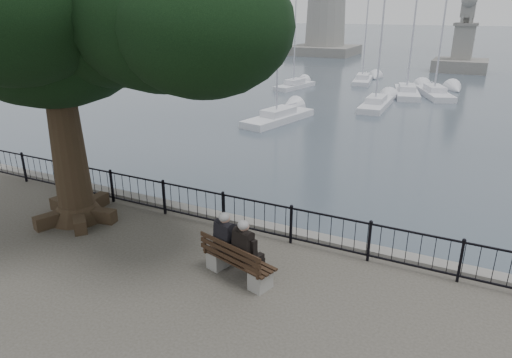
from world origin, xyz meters
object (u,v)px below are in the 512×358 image
Objects in this scene: person_right at (248,252)px; tree at (75,6)px; person_left at (229,244)px; lion_monument at (462,52)px; bench at (237,265)px.

person_right is 7.19m from tree.
person_left is 0.58m from person_right.
tree is at bearing -97.31° from lion_monument.
person_left is at bearing -7.85° from tree.
person_left is 0.18× the size of lion_monument.
bench is 49.52m from lion_monument.
tree is at bearing 172.15° from person_left.
bench is 1.25× the size of person_left.
lion_monument reaches higher than person_right.
bench is 0.23× the size of lion_monument.
bench is 0.18× the size of tree.
lion_monument is (1.74, 49.30, 0.39)m from person_left.
tree reaches higher than person_right.
person_left and person_right have the same top height.
lion_monument is at bearing 82.69° from tree.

